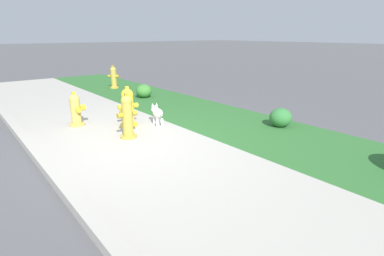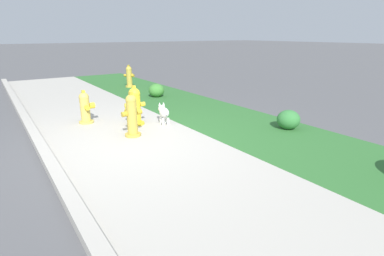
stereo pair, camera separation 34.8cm
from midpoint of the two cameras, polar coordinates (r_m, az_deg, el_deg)
name	(u,v)px [view 1 (the left image)]	position (r m, az deg, el deg)	size (l,w,h in m)	color
ground_plane	(132,146)	(4.98, -13.30, -3.44)	(120.00, 120.00, 0.00)	#515154
sidewalk_pavement	(132,146)	(4.98, -13.31, -3.38)	(18.00, 2.46, 0.01)	#ADA89E
grass_verge	(230,121)	(6.24, 5.68, 1.25)	(18.00, 2.08, 0.01)	#2D662D
street_curb	(45,164)	(4.60, -28.20, -6.11)	(18.00, 0.16, 0.12)	#ADA89E
fire_hydrant_across_street	(127,117)	(5.28, -14.10, 2.10)	(0.33, 0.36, 0.80)	gold
fire_hydrant_by_grass_verge	(128,107)	(5.97, -13.76, 3.82)	(0.39, 0.41, 0.79)	yellow
fire_hydrant_far_end	(114,77)	(10.43, -15.62, 9.27)	(0.34, 0.34, 0.75)	gold
fire_hydrant_near_corner	(76,110)	(6.32, -22.75, 3.16)	(0.37, 0.34, 0.68)	gold
small_white_dog	(157,113)	(5.97, -8.31, 2.82)	(0.46, 0.26, 0.42)	white
shrub_bush_near_lamp	(281,118)	(6.02, 14.97, 1.92)	(0.43, 0.43, 0.37)	#337538
shrub_bush_far_verge	(144,91)	(8.69, -10.29, 6.95)	(0.45, 0.45, 0.38)	#3D7F33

